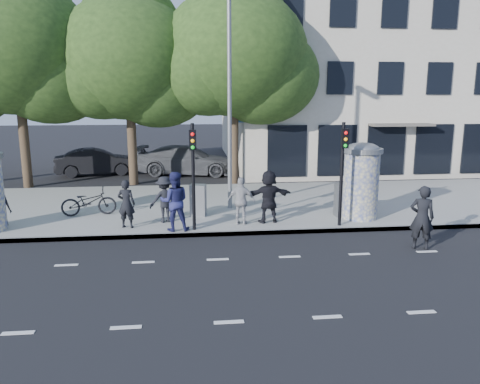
{
  "coord_description": "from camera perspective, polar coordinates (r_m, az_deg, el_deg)",
  "views": [
    {
      "loc": [
        -0.7,
        -10.69,
        4.43
      ],
      "look_at": [
        0.84,
        3.5,
        1.43
      ],
      "focal_mm": 35.0,
      "sensor_mm": 36.0,
      "label": 1
    }
  ],
  "objects": [
    {
      "name": "ped_e",
      "position": [
        15.49,
        0.17,
        -1.12
      ],
      "size": [
        1.03,
        0.74,
        1.59
      ],
      "primitive_type": "imported",
      "rotation": [
        0.0,
        0.0,
        2.9
      ],
      "color": "#A6A5A8",
      "rests_on": "sidewalk"
    },
    {
      "name": "car_mid",
      "position": [
        27.18,
        -17.05,
        3.54
      ],
      "size": [
        2.44,
        4.69,
        1.47
      ],
      "primitive_type": "imported",
      "rotation": [
        0.0,
        0.0,
        1.78
      ],
      "color": "black",
      "rests_on": "ground"
    },
    {
      "name": "bicycle",
      "position": [
        17.58,
        -17.96,
        -1.13
      ],
      "size": [
        0.94,
        1.98,
        1.0
      ],
      "primitive_type": "imported",
      "rotation": [
        0.0,
        0.0,
        1.72
      ],
      "color": "black",
      "rests_on": "sidewalk"
    },
    {
      "name": "cabinet_left",
      "position": [
        16.71,
        -5.13,
        -1.01
      ],
      "size": [
        0.62,
        0.5,
        1.13
      ],
      "primitive_type": "cube",
      "rotation": [
        0.0,
        0.0,
        -0.22
      ],
      "color": "slate",
      "rests_on": "sidewalk"
    },
    {
      "name": "lane_dash_near",
      "position": [
        9.6,
        -1.36,
        -15.58
      ],
      "size": [
        32.0,
        0.12,
        0.01
      ],
      "primitive_type": "cube",
      "color": "silver",
      "rests_on": "ground"
    },
    {
      "name": "sidewalk",
      "position": [
        18.72,
        -3.88,
        -1.61
      ],
      "size": [
        40.0,
        8.0,
        0.15
      ],
      "primitive_type": "cube",
      "color": "gray",
      "rests_on": "ground"
    },
    {
      "name": "car_right",
      "position": [
        26.31,
        -6.48,
        3.88
      ],
      "size": [
        3.19,
        5.86,
        1.61
      ],
      "primitive_type": "imported",
      "rotation": [
        0.0,
        0.0,
        1.4
      ],
      "color": "#4F5156",
      "rests_on": "ground"
    },
    {
      "name": "ad_column_right",
      "position": [
        16.73,
        14.56,
        1.54
      ],
      "size": [
        1.36,
        1.36,
        2.65
      ],
      "color": "beige",
      "rests_on": "sidewalk"
    },
    {
      "name": "ped_c",
      "position": [
        14.93,
        -7.99,
        -1.14
      ],
      "size": [
        0.93,
        0.73,
        1.89
      ],
      "primitive_type": "imported",
      "rotation": [
        0.0,
        0.0,
        3.16
      ],
      "color": "navy",
      "rests_on": "sidewalk"
    },
    {
      "name": "tree_center",
      "position": [
        23.17,
        -0.76,
        16.53
      ],
      "size": [
        7.0,
        7.0,
        9.3
      ],
      "color": "#38281C",
      "rests_on": "ground"
    },
    {
      "name": "ground",
      "position": [
        11.59,
        -2.3,
        -10.59
      ],
      "size": [
        120.0,
        120.0,
        0.0
      ],
      "primitive_type": "plane",
      "color": "black",
      "rests_on": "ground"
    },
    {
      "name": "tree_mid_left",
      "position": [
        24.55,
        -25.7,
        15.58
      ],
      "size": [
        7.2,
        7.2,
        9.57
      ],
      "color": "#38281C",
      "rests_on": "ground"
    },
    {
      "name": "cabinet_right",
      "position": [
        17.02,
        12.47,
        -0.9
      ],
      "size": [
        0.58,
        0.42,
        1.19
      ],
      "primitive_type": "cube",
      "rotation": [
        0.0,
        0.0,
        0.01
      ],
      "color": "slate",
      "rests_on": "sidewalk"
    },
    {
      "name": "man_road",
      "position": [
        14.46,
        21.3,
        -2.93
      ],
      "size": [
        0.8,
        0.66,
        1.88
      ],
      "primitive_type": "imported",
      "rotation": [
        0.0,
        0.0,
        2.78
      ],
      "color": "black",
      "rests_on": "ground"
    },
    {
      "name": "ped_d",
      "position": [
        16.0,
        -9.19,
        -0.9
      ],
      "size": [
        1.14,
        0.85,
        1.57
      ],
      "primitive_type": "imported",
      "rotation": [
        0.0,
        0.0,
        3.44
      ],
      "color": "black",
      "rests_on": "sidewalk"
    },
    {
      "name": "tree_near_left",
      "position": [
        23.61,
        -13.49,
        15.53
      ],
      "size": [
        6.8,
        6.8,
        8.97
      ],
      "color": "#38281C",
      "rests_on": "ground"
    },
    {
      "name": "ped_f",
      "position": [
        15.77,
        3.51,
        -0.54
      ],
      "size": [
        1.73,
        0.83,
        1.79
      ],
      "primitive_type": "imported",
      "rotation": [
        0.0,
        0.0,
        3.29
      ],
      "color": "black",
      "rests_on": "sidewalk"
    },
    {
      "name": "lane_dash_far",
      "position": [
        12.89,
        -2.73,
        -8.21
      ],
      "size": [
        32.0,
        0.12,
        0.01
      ],
      "primitive_type": "cube",
      "color": "silver",
      "rests_on": "ground"
    },
    {
      "name": "traffic_pole_far",
      "position": [
        15.45,
        12.39,
        3.41
      ],
      "size": [
        0.22,
        0.31,
        3.4
      ],
      "color": "black",
      "rests_on": "sidewalk"
    },
    {
      "name": "building",
      "position": [
        33.24,
        16.79,
        14.08
      ],
      "size": [
        20.3,
        15.85,
        12.0
      ],
      "color": "#BAAF9C",
      "rests_on": "ground"
    },
    {
      "name": "street_lamp",
      "position": [
        17.39,
        -1.28,
        13.07
      ],
      "size": [
        0.25,
        0.93,
        8.0
      ],
      "color": "slate",
      "rests_on": "sidewalk"
    },
    {
      "name": "ped_b",
      "position": [
        15.57,
        -13.68,
        -1.41
      ],
      "size": [
        0.65,
        0.51,
        1.58
      ],
      "primitive_type": "imported",
      "rotation": [
        0.0,
        0.0,
        2.89
      ],
      "color": "black",
      "rests_on": "sidewalk"
    },
    {
      "name": "traffic_pole_near",
      "position": [
        14.65,
        -5.74,
        3.18
      ],
      "size": [
        0.22,
        0.31,
        3.4
      ],
      "color": "black",
      "rests_on": "sidewalk"
    },
    {
      "name": "curb",
      "position": [
        14.91,
        -3.24,
        -5.13
      ],
      "size": [
        40.0,
        0.1,
        0.16
      ],
      "primitive_type": "cube",
      "color": "slate",
      "rests_on": "ground"
    }
  ]
}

